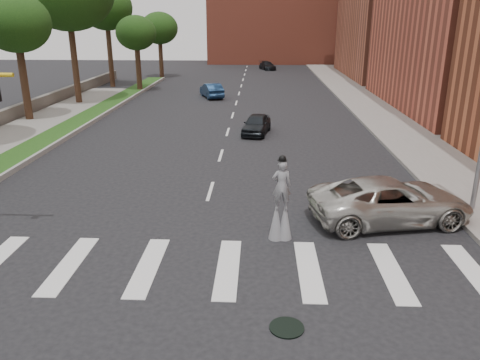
% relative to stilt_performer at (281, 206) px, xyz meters
% --- Properties ---
extents(ground_plane, '(160.00, 160.00, 0.00)m').
position_rel_stilt_performer_xyz_m(ground_plane, '(-3.03, -3.21, -1.27)').
color(ground_plane, black).
rests_on(ground_plane, ground).
extents(grass_median, '(2.00, 60.00, 0.25)m').
position_rel_stilt_performer_xyz_m(grass_median, '(-14.53, 16.79, -1.14)').
color(grass_median, '#1B4212').
rests_on(grass_median, ground).
extents(median_curb, '(0.20, 60.00, 0.28)m').
position_rel_stilt_performer_xyz_m(median_curb, '(-13.48, 16.79, -1.13)').
color(median_curb, gray).
rests_on(median_curb, ground).
extents(sidewalk_right, '(5.00, 90.00, 0.18)m').
position_rel_stilt_performer_xyz_m(sidewalk_right, '(9.47, 21.79, -1.18)').
color(sidewalk_right, slate).
rests_on(sidewalk_right, ground).
extents(stone_wall, '(0.50, 56.00, 1.10)m').
position_rel_stilt_performer_xyz_m(stone_wall, '(-20.03, 18.79, -0.72)').
color(stone_wall, '#5A554D').
rests_on(stone_wall, ground).
extents(manhole, '(0.90, 0.90, 0.04)m').
position_rel_stilt_performer_xyz_m(manhole, '(-0.03, -5.21, -1.25)').
color(manhole, black).
rests_on(manhole, ground).
extents(building_backdrop, '(26.00, 14.00, 18.00)m').
position_rel_stilt_performer_xyz_m(building_backdrop, '(2.97, 74.79, 7.73)').
color(building_backdrop, '#AF4D37').
rests_on(building_backdrop, ground).
extents(stilt_performer, '(0.84, 0.54, 3.13)m').
position_rel_stilt_performer_xyz_m(stilt_performer, '(0.00, 0.00, 0.00)').
color(stilt_performer, '#352115').
rests_on(stilt_performer, ground).
extents(suv_crossing, '(6.63, 3.99, 1.72)m').
position_rel_stilt_performer_xyz_m(suv_crossing, '(4.31, 1.72, -0.41)').
color(suv_crossing, '#BBB9B1').
rests_on(suv_crossing, ground).
extents(car_near, '(2.27, 4.20, 1.36)m').
position_rel_stilt_performer_xyz_m(car_near, '(-1.00, 16.31, -0.59)').
color(car_near, black).
rests_on(car_near, ground).
extents(car_mid, '(2.94, 4.66, 1.45)m').
position_rel_stilt_performer_xyz_m(car_mid, '(-5.67, 31.90, -0.54)').
color(car_mid, navy).
rests_on(car_mid, ground).
extents(car_far, '(2.98, 4.61, 1.24)m').
position_rel_stilt_performer_xyz_m(car_far, '(0.31, 59.67, -0.65)').
color(car_far, black).
rests_on(car_far, ground).
extents(tree_3, '(5.04, 5.04, 9.41)m').
position_rel_stilt_performer_xyz_m(tree_3, '(-18.67, 19.82, 5.93)').
color(tree_3, '#352115').
rests_on(tree_3, ground).
extents(tree_5, '(5.82, 5.82, 11.22)m').
position_rel_stilt_performer_xyz_m(tree_5, '(-18.09, 39.46, 7.41)').
color(tree_5, '#352115').
rests_on(tree_5, ground).
extents(tree_6, '(4.24, 4.24, 7.95)m').
position_rel_stilt_performer_xyz_m(tree_6, '(-13.96, 35.79, 4.79)').
color(tree_6, '#352115').
rests_on(tree_6, ground).
extents(tree_7, '(4.87, 4.87, 8.47)m').
position_rel_stilt_performer_xyz_m(tree_7, '(-14.12, 48.62, 5.07)').
color(tree_7, '#352115').
rests_on(tree_7, ground).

